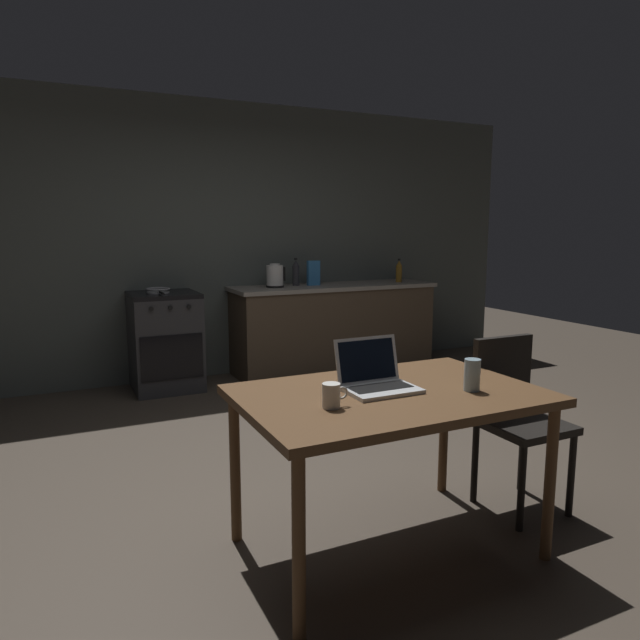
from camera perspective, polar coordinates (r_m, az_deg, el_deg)
The scene contains 14 objects.
ground_plane at distance 3.66m, azimuth 0.71°, elevation -14.70°, with size 12.00×12.00×0.00m, color #473D33.
back_wall at distance 5.92m, azimuth -8.03°, elevation 7.79°, with size 6.40×0.10×2.70m, color #4C524E.
kitchen_counter at distance 6.02m, azimuth 1.36°, elevation -0.71°, with size 2.16×0.64×0.90m.
stove_oven at distance 5.47m, azimuth -15.13°, elevation -2.05°, with size 0.60×0.62×0.90m.
dining_table at distance 2.62m, azimuth 6.89°, elevation -8.54°, with size 1.33×0.88×0.76m.
chair at distance 3.25m, azimuth 18.76°, elevation -8.47°, with size 0.40×0.40×0.90m.
laptop at distance 2.61m, azimuth 5.68°, elevation -5.92°, with size 0.32×0.28×0.22m.
electric_kettle at distance 5.69m, azimuth -4.50°, elevation 4.38°, with size 0.19×0.17×0.23m.
bottle at distance 6.29m, azimuth 7.86°, elevation 4.84°, with size 0.07×0.07×0.25m.
frying_pan at distance 5.36m, azimuth -15.81°, elevation 2.85°, with size 0.22×0.39×0.05m.
coffee_mug at distance 2.34m, azimuth 1.18°, elevation -7.51°, with size 0.11×0.07×0.10m.
drinking_glass at distance 2.66m, azimuth 14.89°, elevation -5.30°, with size 0.07×0.07×0.14m.
cereal_box at distance 5.87m, azimuth -0.66°, elevation 4.70°, with size 0.13×0.05×0.25m.
bottle_b at distance 5.86m, azimuth -2.42°, elevation 4.73°, with size 0.07×0.07×0.28m.
Camera 1 is at (-1.48, -3.01, 1.48)m, focal length 32.18 mm.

